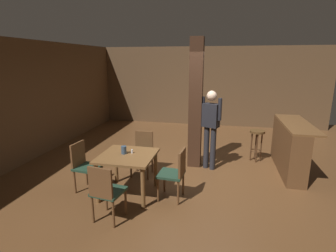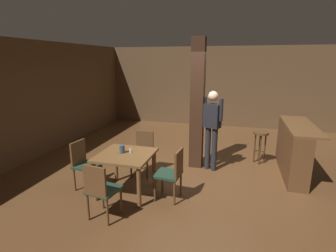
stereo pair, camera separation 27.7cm
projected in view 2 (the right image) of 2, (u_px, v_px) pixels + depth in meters
ground_plane at (197, 175)px, 5.45m from camera, size 10.80×10.80×0.00m
wall_back at (218, 87)px, 9.32m from camera, size 8.00×0.10×2.80m
wall_left at (29, 101)px, 6.13m from camera, size 0.10×9.00×2.80m
pillar at (197, 105)px, 5.64m from camera, size 0.28×0.28×2.80m
dining_table at (126, 161)px, 4.60m from camera, size 0.93×0.93×0.74m
chair_west at (84, 162)px, 4.82m from camera, size 0.46×0.46×0.89m
chair_south at (101, 189)px, 3.83m from camera, size 0.48×0.48×0.89m
chair_north at (143, 151)px, 5.44m from camera, size 0.42×0.42×0.89m
chair_east at (172, 172)px, 4.41m from camera, size 0.45×0.45×0.89m
napkin_cup at (122, 149)px, 4.60m from camera, size 0.09×0.09×0.14m
salt_shaker at (130, 151)px, 4.63m from camera, size 0.03×0.03×0.07m
standing_person at (212, 125)px, 5.52m from camera, size 0.46×0.32×1.72m
bar_counter at (293, 149)px, 5.45m from camera, size 0.56×1.83×1.06m
bar_stool_near at (260, 140)px, 6.00m from camera, size 0.34×0.34×0.75m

